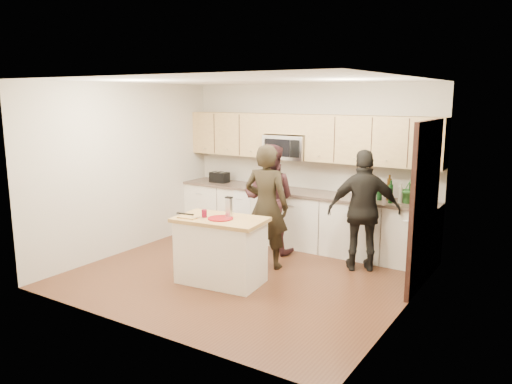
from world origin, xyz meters
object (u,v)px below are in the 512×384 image
Objects in this scene: toaster at (220,177)px; woman_center at (269,199)px; woman_left at (266,207)px; island at (221,250)px; woman_right at (364,211)px.

toaster is 0.19× the size of woman_center.
toaster is 0.18× the size of woman_left.
toaster is at bearing 120.34° from island.
woman_left is (1.73, -1.19, -0.12)m from toaster.
island is at bearing -53.31° from toaster.
toaster is 2.10m from woman_left.
toaster is at bearing -32.61° from woman_center.
island is at bearing 68.10° from woman_left.
woman_right is at bearing 168.43° from woman_center.
island is 1.00m from woman_left.
woman_left reaches higher than woman_right.
island is at bearing 84.48° from woman_center.
woman_center is at bearing -71.51° from woman_left.
island is 0.70× the size of woman_left.
woman_left is at bearing -34.50° from toaster.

